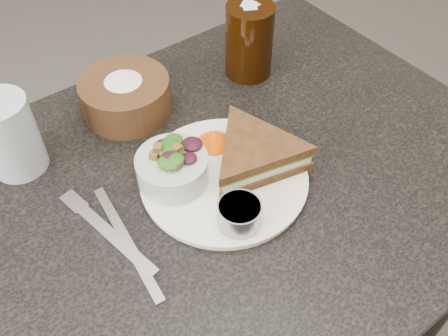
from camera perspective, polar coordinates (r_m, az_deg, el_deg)
The scene contains 11 objects.
dining_table at distance 1.09m, azimuth -1.38°, elevation -14.80°, with size 1.00×0.70×0.75m, color black.
dinner_plate at distance 0.77m, azimuth 0.00°, elevation -1.22°, with size 0.26×0.26×0.01m, color white.
sandwich at distance 0.77m, azimuth 3.55°, elevation 1.63°, with size 0.19×0.19×0.05m, color #523518, non-canonical shape.
salad_bowl at distance 0.75m, azimuth -5.97°, elevation 0.34°, with size 0.11×0.11×0.06m, color #A6B3AD, non-canonical shape.
dressing_ramekin at distance 0.70m, azimuth 1.77°, elevation -5.32°, with size 0.06×0.06×0.04m, color gray.
orange_wedge at distance 0.81m, azimuth -1.12°, elevation 3.51°, with size 0.06×0.06×0.03m, color #FF5C00.
fork at distance 0.73m, azimuth -12.67°, elevation -7.62°, with size 0.02×0.18×0.00m, color #A7A8AA.
knife at distance 0.72m, azimuth -11.04°, elevation -8.23°, with size 0.01×0.22×0.00m, color #979797.
bread_basket at distance 0.88m, azimuth -11.26°, elevation 8.66°, with size 0.15×0.15×0.09m, color #462F19, non-canonical shape.
cola_glass at distance 0.94m, azimuth 2.91°, elevation 14.64°, with size 0.09×0.09×0.15m, color black, non-canonical shape.
water_glass at distance 0.82m, azimuth -23.32°, elevation 3.42°, with size 0.09×0.09×0.13m, color #ACBBC7.
Camera 1 is at (-0.28, -0.41, 1.34)m, focal length 40.00 mm.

